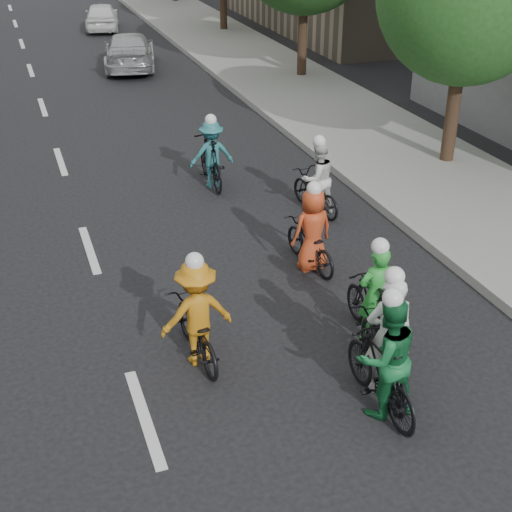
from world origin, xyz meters
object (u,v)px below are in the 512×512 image
cyclist_0 (384,365)px  cyclist_4 (384,349)px  cyclist_5 (196,321)px  follow_car_lead (129,51)px  cyclist_2 (316,185)px  cyclist_6 (373,303)px  cyclist_1 (211,158)px  cyclist_3 (311,238)px  follow_car_trail (102,16)px

cyclist_0 → cyclist_4: cyclist_4 is taller
cyclist_5 → follow_car_lead: 18.30m
cyclist_4 → cyclist_5: (-2.20, 1.44, 0.03)m
cyclist_4 → cyclist_2: bearing=-94.2°
cyclist_0 → cyclist_2: size_ratio=1.10×
cyclist_0 → cyclist_6: cyclist_0 is taller
cyclist_2 → cyclist_4: 5.78m
cyclist_2 → cyclist_6: 4.61m
cyclist_5 → cyclist_6: bearing=169.6°
cyclist_1 → cyclist_2: size_ratio=1.13×
cyclist_2 → cyclist_6: size_ratio=0.99×
cyclist_1 → cyclist_4: (0.12, -7.72, -0.05)m
cyclist_3 → follow_car_lead: cyclist_3 is taller
cyclist_4 → cyclist_6: bearing=-99.8°
cyclist_3 → cyclist_5: cyclist_5 is taller
cyclist_3 → follow_car_trail: cyclist_3 is taller
cyclist_1 → follow_car_trail: bearing=-89.3°
cyclist_6 → cyclist_5: bearing=-6.8°
cyclist_3 → cyclist_6: bearing=83.4°
cyclist_1 → cyclist_6: bearing=97.1°
cyclist_6 → follow_car_lead: cyclist_6 is taller
cyclist_1 → cyclist_2: 2.68m
cyclist_3 → cyclist_5: size_ratio=0.95×
cyclist_6 → follow_car_trail: bearing=-89.6°
cyclist_0 → cyclist_4: bearing=-121.6°
cyclist_6 → follow_car_trail: 26.33m
cyclist_2 → follow_car_lead: 14.04m
cyclist_1 → cyclist_6: size_ratio=1.12×
cyclist_6 → cyclist_2: bearing=-102.9°
cyclist_1 → cyclist_5: (-2.08, -6.28, -0.01)m
cyclist_3 → cyclist_4: cyclist_4 is taller
cyclist_1 → cyclist_2: (1.61, -2.14, -0.06)m
cyclist_4 → follow_car_lead: size_ratio=0.46×
cyclist_6 → cyclist_0: bearing=67.2°
cyclist_3 → cyclist_4: size_ratio=0.85×
cyclist_1 → follow_car_lead: (0.42, 11.84, -0.03)m
cyclist_6 → follow_car_trail: cyclist_6 is taller
cyclist_0 → cyclist_6: bearing=-114.8°
cyclist_0 → follow_car_lead: bearing=-92.8°
cyclist_2 → cyclist_5: cyclist_5 is taller
cyclist_5 → follow_car_trail: cyclist_5 is taller
cyclist_5 → cyclist_0: bearing=133.2°
cyclist_2 → cyclist_6: cyclist_6 is taller
cyclist_0 → cyclist_1: (0.13, 8.15, -0.04)m
cyclist_3 → cyclist_4: (-0.43, -3.43, 0.03)m
follow_car_lead → follow_car_trail: 7.87m
cyclist_5 → cyclist_6: (2.61, -0.34, -0.05)m
cyclist_1 → cyclist_3: (0.55, -4.29, -0.08)m
cyclist_0 → follow_car_lead: (0.55, 20.00, -0.07)m
cyclist_2 → cyclist_3: size_ratio=1.01×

